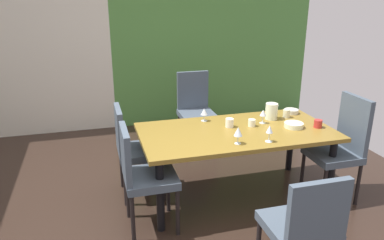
{
  "coord_description": "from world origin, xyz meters",
  "views": [
    {
      "loc": [
        -0.6,
        -2.73,
        2.0
      ],
      "look_at": [
        0.29,
        0.47,
        0.85
      ],
      "focal_mm": 35.0,
      "sensor_mm": 36.0,
      "label": 1
    }
  ],
  "objects_px": {
    "chair_left_near": "(141,172)",
    "chair_head_near": "(305,225)",
    "chair_head_far": "(195,107)",
    "chair_right_near": "(341,144)",
    "cup_right": "(286,114)",
    "wine_glass_near_shelf": "(269,130)",
    "wine_glass_west": "(263,113)",
    "pitcher_front": "(272,111)",
    "dining_table": "(236,137)",
    "wine_glass_rear": "(204,112)",
    "cup_near_window": "(252,123)",
    "cup_north": "(230,123)",
    "cup_corner": "(318,124)",
    "chair_left_far": "(133,146)",
    "serving_bowl_left": "(291,111)",
    "wine_glass_center": "(238,132)",
    "serving_bowl_south": "(294,125)"
  },
  "relations": [
    {
      "from": "chair_left_near",
      "to": "chair_head_near",
      "type": "bearing_deg",
      "value": 41.92
    },
    {
      "from": "chair_head_near",
      "to": "chair_head_far",
      "type": "bearing_deg",
      "value": 89.77
    },
    {
      "from": "chair_right_near",
      "to": "chair_head_near",
      "type": "relative_size",
      "value": 1.14
    },
    {
      "from": "cup_right",
      "to": "wine_glass_near_shelf",
      "type": "bearing_deg",
      "value": -130.56
    },
    {
      "from": "chair_head_near",
      "to": "wine_glass_west",
      "type": "bearing_deg",
      "value": 75.39
    },
    {
      "from": "pitcher_front",
      "to": "chair_right_near",
      "type": "bearing_deg",
      "value": -45.28
    },
    {
      "from": "dining_table",
      "to": "wine_glass_rear",
      "type": "height_order",
      "value": "wine_glass_rear"
    },
    {
      "from": "wine_glass_near_shelf",
      "to": "cup_near_window",
      "type": "height_order",
      "value": "wine_glass_near_shelf"
    },
    {
      "from": "chair_right_near",
      "to": "cup_north",
      "type": "height_order",
      "value": "chair_right_near"
    },
    {
      "from": "cup_north",
      "to": "chair_head_near",
      "type": "bearing_deg",
      "value": -90.5
    },
    {
      "from": "wine_glass_near_shelf",
      "to": "cup_corner",
      "type": "distance_m",
      "value": 0.67
    },
    {
      "from": "cup_corner",
      "to": "cup_north",
      "type": "bearing_deg",
      "value": 163.62
    },
    {
      "from": "chair_right_near",
      "to": "cup_near_window",
      "type": "bearing_deg",
      "value": 65.59
    },
    {
      "from": "chair_left_far",
      "to": "chair_head_far",
      "type": "bearing_deg",
      "value": 137.98
    },
    {
      "from": "dining_table",
      "to": "cup_north",
      "type": "bearing_deg",
      "value": 108.17
    },
    {
      "from": "chair_head_far",
      "to": "cup_near_window",
      "type": "relative_size",
      "value": 13.9
    },
    {
      "from": "wine_glass_near_shelf",
      "to": "wine_glass_rear",
      "type": "distance_m",
      "value": 0.8
    },
    {
      "from": "wine_glass_west",
      "to": "wine_glass_rear",
      "type": "relative_size",
      "value": 1.07
    },
    {
      "from": "chair_head_far",
      "to": "chair_head_near",
      "type": "relative_size",
      "value": 1.09
    },
    {
      "from": "chair_left_near",
      "to": "serving_bowl_left",
      "type": "height_order",
      "value": "chair_left_near"
    },
    {
      "from": "cup_north",
      "to": "cup_near_window",
      "type": "bearing_deg",
      "value": -9.57
    },
    {
      "from": "wine_glass_center",
      "to": "wine_glass_near_shelf",
      "type": "bearing_deg",
      "value": -6.37
    },
    {
      "from": "serving_bowl_left",
      "to": "chair_left_far",
      "type": "bearing_deg",
      "value": -178.77
    },
    {
      "from": "serving_bowl_left",
      "to": "cup_corner",
      "type": "xyz_separation_m",
      "value": [
        0.02,
        -0.48,
        0.02
      ]
    },
    {
      "from": "chair_right_near",
      "to": "serving_bowl_south",
      "type": "height_order",
      "value": "chair_right_near"
    },
    {
      "from": "serving_bowl_left",
      "to": "cup_corner",
      "type": "bearing_deg",
      "value": -87.25
    },
    {
      "from": "cup_near_window",
      "to": "chair_head_near",
      "type": "bearing_deg",
      "value": -99.56
    },
    {
      "from": "serving_bowl_south",
      "to": "cup_near_window",
      "type": "xyz_separation_m",
      "value": [
        -0.39,
        0.14,
        0.01
      ]
    },
    {
      "from": "wine_glass_near_shelf",
      "to": "pitcher_front",
      "type": "distance_m",
      "value": 0.65
    },
    {
      "from": "serving_bowl_left",
      "to": "cup_north",
      "type": "relative_size",
      "value": 1.77
    },
    {
      "from": "chair_head_far",
      "to": "chair_left_far",
      "type": "bearing_deg",
      "value": 47.98
    },
    {
      "from": "wine_glass_center",
      "to": "cup_corner",
      "type": "bearing_deg",
      "value": 10.78
    },
    {
      "from": "serving_bowl_left",
      "to": "cup_right",
      "type": "bearing_deg",
      "value": -137.88
    },
    {
      "from": "chair_right_near",
      "to": "serving_bowl_south",
      "type": "bearing_deg",
      "value": 61.77
    },
    {
      "from": "wine_glass_center",
      "to": "pitcher_front",
      "type": "relative_size",
      "value": 0.91
    },
    {
      "from": "chair_left_near",
      "to": "wine_glass_rear",
      "type": "relative_size",
      "value": 7.07
    },
    {
      "from": "wine_glass_rear",
      "to": "serving_bowl_left",
      "type": "height_order",
      "value": "wine_glass_rear"
    },
    {
      "from": "wine_glass_west",
      "to": "cup_right",
      "type": "xyz_separation_m",
      "value": [
        0.32,
        0.1,
        -0.06
      ]
    },
    {
      "from": "wine_glass_west",
      "to": "cup_north",
      "type": "relative_size",
      "value": 1.63
    },
    {
      "from": "dining_table",
      "to": "cup_north",
      "type": "xyz_separation_m",
      "value": [
        -0.03,
        0.1,
        0.12
      ]
    },
    {
      "from": "dining_table",
      "to": "wine_glass_center",
      "type": "xyz_separation_m",
      "value": [
        -0.12,
        -0.32,
        0.19
      ]
    },
    {
      "from": "dining_table",
      "to": "cup_right",
      "type": "distance_m",
      "value": 0.7
    },
    {
      "from": "cup_right",
      "to": "wine_glass_rear",
      "type": "bearing_deg",
      "value": 171.88
    },
    {
      "from": "chair_right_near",
      "to": "wine_glass_rear",
      "type": "distance_m",
      "value": 1.39
    },
    {
      "from": "wine_glass_center",
      "to": "serving_bowl_south",
      "type": "distance_m",
      "value": 0.74
    },
    {
      "from": "chair_head_near",
      "to": "pitcher_front",
      "type": "xyz_separation_m",
      "value": [
        0.53,
        1.55,
        0.27
      ]
    },
    {
      "from": "wine_glass_west",
      "to": "cup_north",
      "type": "height_order",
      "value": "wine_glass_west"
    },
    {
      "from": "chair_right_near",
      "to": "serving_bowl_left",
      "type": "bearing_deg",
      "value": 18.17
    },
    {
      "from": "dining_table",
      "to": "cup_corner",
      "type": "relative_size",
      "value": 23.43
    },
    {
      "from": "wine_glass_rear",
      "to": "cup_right",
      "type": "xyz_separation_m",
      "value": [
        0.88,
        -0.13,
        -0.05
      ]
    }
  ]
}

